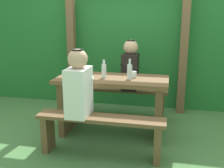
% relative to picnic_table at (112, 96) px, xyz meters
% --- Properties ---
extents(ground_plane, '(12.00, 12.00, 0.00)m').
position_rel_picnic_table_xyz_m(ground_plane, '(0.00, 0.00, -0.51)').
color(ground_plane, '#46733F').
extents(hedge_backdrop, '(6.40, 0.95, 1.82)m').
position_rel_picnic_table_xyz_m(hedge_backdrop, '(0.00, 1.64, 0.40)').
color(hedge_backdrop, '#236A2C').
rests_on(hedge_backdrop, ground_plane).
extents(pergola_post_left, '(0.12, 0.12, 1.99)m').
position_rel_picnic_table_xyz_m(pergola_post_left, '(-0.90, 1.00, 0.48)').
color(pergola_post_left, brown).
rests_on(pergola_post_left, ground_plane).
extents(pergola_post_right, '(0.12, 0.12, 1.99)m').
position_rel_picnic_table_xyz_m(pergola_post_right, '(0.90, 1.00, 0.48)').
color(pergola_post_right, brown).
rests_on(pergola_post_right, ground_plane).
extents(picnic_table, '(1.40, 0.64, 0.75)m').
position_rel_picnic_table_xyz_m(picnic_table, '(0.00, 0.00, 0.00)').
color(picnic_table, brown).
rests_on(picnic_table, ground_plane).
extents(bench_near, '(1.40, 0.24, 0.46)m').
position_rel_picnic_table_xyz_m(bench_near, '(0.00, -0.60, -0.18)').
color(bench_near, brown).
rests_on(bench_near, ground_plane).
extents(bench_far, '(1.40, 0.24, 0.46)m').
position_rel_picnic_table_xyz_m(bench_far, '(0.00, 0.60, -0.18)').
color(bench_far, brown).
rests_on(bench_far, ground_plane).
extents(person_white_shirt, '(0.25, 0.35, 0.72)m').
position_rel_picnic_table_xyz_m(person_white_shirt, '(-0.23, -0.59, 0.28)').
color(person_white_shirt, white).
rests_on(person_white_shirt, bench_near).
extents(person_black_coat, '(0.25, 0.35, 0.72)m').
position_rel_picnic_table_xyz_m(person_black_coat, '(0.15, 0.59, 0.28)').
color(person_black_coat, black).
rests_on(person_black_coat, bench_far).
extents(drinking_glass, '(0.08, 0.08, 0.08)m').
position_rel_picnic_table_xyz_m(drinking_glass, '(0.26, 0.09, 0.28)').
color(drinking_glass, silver).
rests_on(drinking_glass, picnic_table).
extents(bottle_left, '(0.06, 0.06, 0.23)m').
position_rel_picnic_table_xyz_m(bottle_left, '(-0.10, -0.02, 0.34)').
color(bottle_left, silver).
rests_on(bottle_left, picnic_table).
extents(bottle_right, '(0.06, 0.06, 0.25)m').
position_rel_picnic_table_xyz_m(bottle_right, '(0.23, -0.04, 0.34)').
color(bottle_right, silver).
rests_on(bottle_right, picnic_table).
extents(cell_phone, '(0.09, 0.15, 0.01)m').
position_rel_picnic_table_xyz_m(cell_phone, '(-0.34, 0.11, 0.25)').
color(cell_phone, silver).
rests_on(cell_phone, picnic_table).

